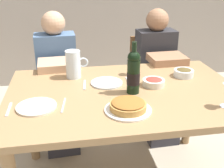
{
  "coord_description": "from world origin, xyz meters",
  "views": [
    {
      "loc": [
        -0.35,
        -1.57,
        1.49
      ],
      "look_at": [
        -0.08,
        0.01,
        0.81
      ],
      "focal_mm": 44.17,
      "sensor_mm": 36.0,
      "label": 1
    }
  ],
  "objects_px": {
    "salad_bowl": "(154,82)",
    "dinner_plate_left_setting": "(36,107)",
    "wine_glass_left_diner": "(135,62)",
    "wine_bottle": "(133,72)",
    "dinner_plate_right_setting": "(107,83)",
    "olive_bowl": "(184,72)",
    "chair_left": "(58,80)",
    "diner_right": "(159,72)",
    "dining_table": "(125,104)",
    "water_pitcher": "(73,66)",
    "diner_left": "(58,78)",
    "baked_tart": "(128,106)",
    "chair_right": "(150,75)"
  },
  "relations": [
    {
      "from": "diner_left",
      "to": "olive_bowl",
      "type": "bearing_deg",
      "value": 148.82
    },
    {
      "from": "salad_bowl",
      "to": "dinner_plate_left_setting",
      "type": "bearing_deg",
      "value": -165.6
    },
    {
      "from": "baked_tart",
      "to": "diner_right",
      "type": "relative_size",
      "value": 0.23
    },
    {
      "from": "wine_bottle",
      "to": "diner_left",
      "type": "relative_size",
      "value": 0.28
    },
    {
      "from": "olive_bowl",
      "to": "salad_bowl",
      "type": "bearing_deg",
      "value": -154.38
    },
    {
      "from": "dining_table",
      "to": "dinner_plate_right_setting",
      "type": "height_order",
      "value": "dinner_plate_right_setting"
    },
    {
      "from": "water_pitcher",
      "to": "diner_right",
      "type": "xyz_separation_m",
      "value": [
        0.77,
        0.37,
        -0.23
      ]
    },
    {
      "from": "dining_table",
      "to": "chair_right",
      "type": "bearing_deg",
      "value": 63.55
    },
    {
      "from": "dinner_plate_left_setting",
      "to": "diner_right",
      "type": "xyz_separation_m",
      "value": [
        1.0,
        0.8,
        -0.15
      ]
    },
    {
      "from": "baked_tart",
      "to": "wine_glass_left_diner",
      "type": "xyz_separation_m",
      "value": [
        0.17,
        0.53,
        0.07
      ]
    },
    {
      "from": "olive_bowl",
      "to": "wine_glass_left_diner",
      "type": "height_order",
      "value": "wine_glass_left_diner"
    },
    {
      "from": "olive_bowl",
      "to": "chair_right",
      "type": "bearing_deg",
      "value": 91.8
    },
    {
      "from": "chair_right",
      "to": "wine_bottle",
      "type": "bearing_deg",
      "value": 64.51
    },
    {
      "from": "wine_glass_left_diner",
      "to": "diner_right",
      "type": "bearing_deg",
      "value": 50.12
    },
    {
      "from": "wine_glass_left_diner",
      "to": "chair_right",
      "type": "bearing_deg",
      "value": 63.03
    },
    {
      "from": "salad_bowl",
      "to": "dinner_plate_left_setting",
      "type": "relative_size",
      "value": 0.65
    },
    {
      "from": "salad_bowl",
      "to": "chair_left",
      "type": "height_order",
      "value": "chair_left"
    },
    {
      "from": "water_pitcher",
      "to": "dinner_plate_left_setting",
      "type": "bearing_deg",
      "value": -117.84
    },
    {
      "from": "olive_bowl",
      "to": "chair_left",
      "type": "bearing_deg",
      "value": 141.95
    },
    {
      "from": "wine_glass_left_diner",
      "to": "chair_left",
      "type": "distance_m",
      "value": 0.93
    },
    {
      "from": "dinner_plate_left_setting",
      "to": "dinner_plate_right_setting",
      "type": "relative_size",
      "value": 1.06
    },
    {
      "from": "wine_bottle",
      "to": "wine_glass_left_diner",
      "type": "height_order",
      "value": "wine_bottle"
    },
    {
      "from": "baked_tart",
      "to": "olive_bowl",
      "type": "height_order",
      "value": "baked_tart"
    },
    {
      "from": "salad_bowl",
      "to": "wine_glass_left_diner",
      "type": "bearing_deg",
      "value": 108.84
    },
    {
      "from": "dinner_plate_left_setting",
      "to": "chair_right",
      "type": "relative_size",
      "value": 0.26
    },
    {
      "from": "water_pitcher",
      "to": "chair_left",
      "type": "relative_size",
      "value": 0.23
    },
    {
      "from": "wine_glass_left_diner",
      "to": "diner_right",
      "type": "height_order",
      "value": "diner_right"
    },
    {
      "from": "baked_tart",
      "to": "olive_bowl",
      "type": "distance_m",
      "value": 0.67
    },
    {
      "from": "dining_table",
      "to": "water_pitcher",
      "type": "bearing_deg",
      "value": 136.92
    },
    {
      "from": "baked_tart",
      "to": "chair_left",
      "type": "relative_size",
      "value": 0.3
    },
    {
      "from": "water_pitcher",
      "to": "baked_tart",
      "type": "distance_m",
      "value": 0.62
    },
    {
      "from": "wine_glass_left_diner",
      "to": "chair_left",
      "type": "relative_size",
      "value": 0.16
    },
    {
      "from": "water_pitcher",
      "to": "diner_left",
      "type": "distance_m",
      "value": 0.46
    },
    {
      "from": "dinner_plate_right_setting",
      "to": "chair_left",
      "type": "height_order",
      "value": "chair_left"
    },
    {
      "from": "diner_left",
      "to": "dinner_plate_left_setting",
      "type": "bearing_deg",
      "value": 80.02
    },
    {
      "from": "dining_table",
      "to": "diner_right",
      "type": "height_order",
      "value": "diner_right"
    },
    {
      "from": "salad_bowl",
      "to": "dinner_plate_right_setting",
      "type": "height_order",
      "value": "salad_bowl"
    },
    {
      "from": "dining_table",
      "to": "dinner_plate_left_setting",
      "type": "bearing_deg",
      "value": -165.54
    },
    {
      "from": "dinner_plate_left_setting",
      "to": "chair_left",
      "type": "relative_size",
      "value": 0.26
    },
    {
      "from": "wine_glass_left_diner",
      "to": "dinner_plate_left_setting",
      "type": "height_order",
      "value": "wine_glass_left_diner"
    },
    {
      "from": "dining_table",
      "to": "baked_tart",
      "type": "distance_m",
      "value": 0.29
    },
    {
      "from": "wine_glass_left_diner",
      "to": "wine_bottle",
      "type": "bearing_deg",
      "value": -105.76
    },
    {
      "from": "olive_bowl",
      "to": "diner_left",
      "type": "xyz_separation_m",
      "value": [
        -0.91,
        0.49,
        -0.17
      ]
    },
    {
      "from": "olive_bowl",
      "to": "dinner_plate_right_setting",
      "type": "distance_m",
      "value": 0.57
    },
    {
      "from": "dining_table",
      "to": "salad_bowl",
      "type": "xyz_separation_m",
      "value": [
        0.2,
        0.05,
        0.12
      ]
    },
    {
      "from": "diner_right",
      "to": "dining_table",
      "type": "bearing_deg",
      "value": 53.59
    },
    {
      "from": "chair_left",
      "to": "diner_right",
      "type": "xyz_separation_m",
      "value": [
        0.91,
        -0.24,
        0.12
      ]
    },
    {
      "from": "wine_glass_left_diner",
      "to": "dining_table",
      "type": "bearing_deg",
      "value": -115.24
    },
    {
      "from": "diner_left",
      "to": "dinner_plate_right_setting",
      "type": "bearing_deg",
      "value": 119.83
    },
    {
      "from": "dining_table",
      "to": "chair_left",
      "type": "xyz_separation_m",
      "value": [
        -0.45,
        0.9,
        -0.17
      ]
    }
  ]
}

